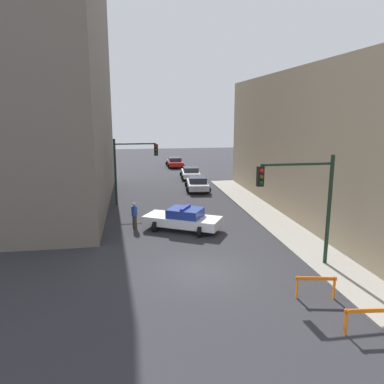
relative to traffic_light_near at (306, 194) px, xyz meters
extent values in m
plane|color=#2D2D33|center=(-4.73, 0.25, -3.53)|extent=(120.00, 120.00, 0.00)
cube|color=#9E998E|center=(1.47, 0.25, -3.47)|extent=(2.40, 44.00, 0.12)
cube|color=#6B6056|center=(-16.73, 14.25, 8.78)|extent=(14.00, 20.00, 24.62)
cube|color=tan|center=(8.67, 8.25, 1.48)|extent=(12.00, 28.00, 10.03)
cylinder|color=black|center=(1.17, 0.01, -0.81)|extent=(0.18, 0.18, 5.20)
cylinder|color=black|center=(-0.53, 0.01, 1.39)|extent=(3.40, 0.12, 0.12)
cube|color=black|center=(-2.23, 0.01, 0.89)|extent=(0.30, 0.22, 0.90)
sphere|color=red|center=(-2.23, -0.14, 1.16)|extent=(0.18, 0.18, 0.18)
sphere|color=#4C3D0C|center=(-2.23, -0.14, 0.89)|extent=(0.18, 0.18, 0.18)
sphere|color=#0C4219|center=(-2.23, -0.14, 0.62)|extent=(0.18, 0.18, 0.18)
cylinder|color=black|center=(-9.13, 13.81, -0.93)|extent=(0.18, 0.18, 5.20)
cylinder|color=black|center=(-7.53, 13.81, 1.27)|extent=(3.20, 0.12, 0.12)
cube|color=black|center=(-5.93, 13.81, 0.77)|extent=(0.30, 0.22, 0.90)
sphere|color=red|center=(-5.93, 13.66, 1.04)|extent=(0.18, 0.18, 0.18)
sphere|color=#4C3D0C|center=(-5.93, 13.66, 0.77)|extent=(0.18, 0.18, 0.18)
sphere|color=#0C4219|center=(-5.93, 13.66, 0.50)|extent=(0.18, 0.18, 0.18)
cube|color=white|center=(-4.84, 6.50, -2.93)|extent=(5.00, 3.92, 0.55)
cube|color=navy|center=(-4.68, 6.41, -2.39)|extent=(2.52, 2.39, 0.52)
cylinder|color=black|center=(-6.53, 6.48, -3.20)|extent=(0.52, 0.68, 0.66)
cylinder|color=black|center=(-5.69, 7.96, -3.20)|extent=(0.52, 0.68, 0.66)
cylinder|color=black|center=(-3.99, 5.05, -3.20)|extent=(0.52, 0.68, 0.66)
cylinder|color=black|center=(-3.16, 6.53, -3.20)|extent=(0.52, 0.68, 0.66)
cube|color=#2633BF|center=(-4.68, 6.41, -2.07)|extent=(0.85, 1.30, 0.12)
cube|color=silver|center=(-1.84, 18.25, -2.96)|extent=(2.20, 4.45, 0.52)
cube|color=#232833|center=(-1.86, 18.08, -2.46)|extent=(1.75, 1.95, 0.48)
cylinder|color=black|center=(-2.54, 19.66, -3.22)|extent=(0.64, 0.28, 0.62)
cylinder|color=black|center=(-0.89, 19.50, -3.22)|extent=(0.64, 0.28, 0.62)
cylinder|color=black|center=(-2.79, 17.00, -3.22)|extent=(0.64, 0.28, 0.62)
cylinder|color=black|center=(-1.14, 16.84, -3.22)|extent=(0.64, 0.28, 0.62)
cube|color=silver|center=(-1.48, 24.60, -2.96)|extent=(2.12, 4.42, 0.52)
cube|color=#232833|center=(-1.50, 24.43, -2.46)|extent=(1.71, 1.92, 0.48)
cylinder|color=black|center=(-2.21, 26.00, -3.22)|extent=(0.63, 0.27, 0.62)
cylinder|color=black|center=(-0.56, 25.87, -3.22)|extent=(0.63, 0.27, 0.62)
cylinder|color=black|center=(-2.41, 23.34, -3.22)|extent=(0.63, 0.27, 0.62)
cylinder|color=black|center=(-0.76, 23.21, -3.22)|extent=(0.63, 0.27, 0.62)
cube|color=maroon|center=(-2.18, 33.83, -2.96)|extent=(1.81, 4.30, 0.52)
cube|color=#232833|center=(-2.18, 33.66, -2.46)|extent=(1.59, 1.81, 0.48)
cylinder|color=black|center=(-3.01, 35.16, -3.22)|extent=(0.62, 0.22, 0.62)
cylinder|color=black|center=(-1.35, 35.16, -3.22)|extent=(0.62, 0.22, 0.62)
cylinder|color=black|center=(-3.01, 32.50, -3.22)|extent=(0.62, 0.22, 0.62)
cylinder|color=black|center=(-1.36, 32.50, -3.22)|extent=(0.62, 0.22, 0.62)
cylinder|color=#382D23|center=(-7.77, 7.36, -3.12)|extent=(0.37, 0.37, 0.82)
cylinder|color=navy|center=(-7.77, 7.36, -2.40)|extent=(0.47, 0.47, 0.62)
sphere|color=tan|center=(-7.77, 7.36, -1.98)|extent=(0.29, 0.29, 0.22)
cube|color=orange|center=(-0.33, -5.52, -2.70)|extent=(1.60, 0.22, 0.14)
cube|color=orange|center=(-1.05, -5.44, -3.08)|extent=(0.07, 0.16, 0.90)
cube|color=orange|center=(-0.85, -2.98, -2.70)|extent=(1.58, 0.35, 0.14)
cube|color=orange|center=(-1.56, -2.84, -3.08)|extent=(0.08, 0.17, 0.90)
cube|color=orange|center=(-0.14, -3.12, -3.08)|extent=(0.08, 0.17, 0.90)
camera|label=1|loc=(-7.81, -15.61, 3.67)|focal=35.00mm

